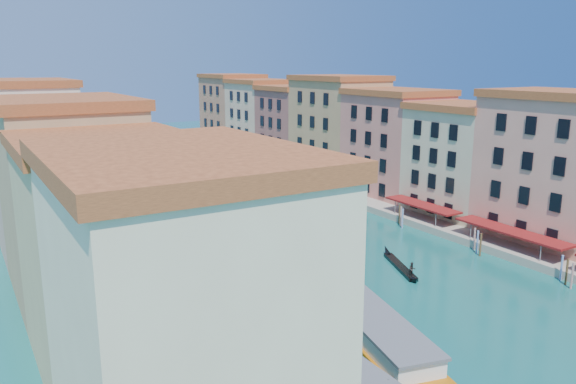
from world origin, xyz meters
name	(u,v)px	position (x,y,z in m)	size (l,w,h in m)	color
left_bank_palazzos	(37,163)	(-26.00, 64.68, 9.71)	(12.80, 128.40, 21.00)	beige
right_bank_palazzos	(356,136)	(30.00, 65.00, 9.75)	(12.80, 128.40, 21.00)	#AA4B39
quay	(321,189)	(22.00, 65.00, 0.50)	(4.00, 140.00, 1.00)	#A89E88
restaurant_awnings	(515,232)	(22.19, 23.00, 2.99)	(3.20, 44.55, 3.12)	maroon
vaporetto_stop	(299,370)	(-16.00, 12.00, 1.44)	(5.40, 16.40, 3.65)	slate
mooring_poles_right	(460,237)	(19.10, 28.80, 1.30)	(1.44, 54.24, 3.20)	#55381D
mooring_poles_left	(269,382)	(-18.50, 12.00, 1.30)	(0.24, 8.24, 3.20)	#55381D
vaporetto_near	(373,332)	(-7.43, 14.05, 1.31)	(8.75, 20.04, 2.91)	silver
vaporetto_far	(228,204)	(1.05, 60.66, 1.27)	(9.61, 19.43, 2.83)	white
gondola_fore	(299,249)	(0.09, 37.59, 0.43)	(5.19, 12.52, 2.58)	black
gondola_right	(401,265)	(7.08, 26.66, 0.43)	(4.92, 10.73, 2.24)	black
gondola_far	(293,199)	(13.39, 60.88, 0.38)	(3.39, 12.94, 1.84)	black
motorboat_mid	(206,236)	(-7.94, 48.30, 0.59)	(2.98, 7.56, 1.53)	silver
motorboat_far	(201,178)	(6.51, 85.15, 0.59)	(4.57, 7.70, 1.52)	white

